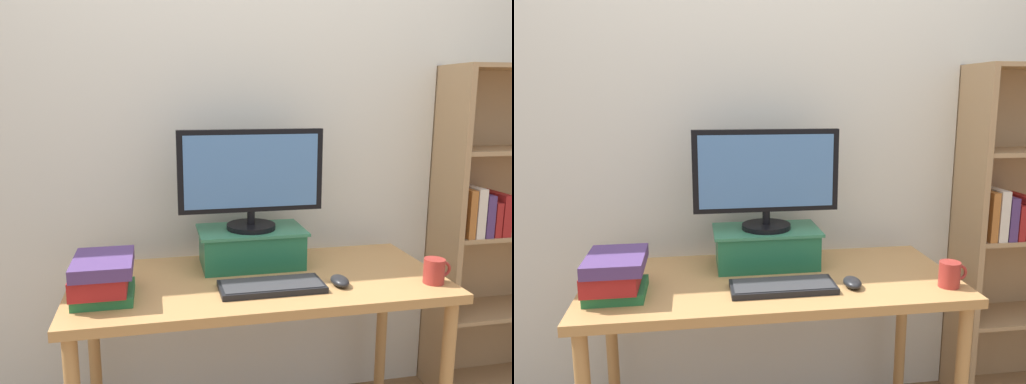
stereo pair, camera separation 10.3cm
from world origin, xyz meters
TOP-DOWN VIEW (x-y plane):
  - back_wall at (0.00, 0.45)m, footprint 7.00×0.08m
  - desk at (0.00, 0.00)m, footprint 1.44×0.65m
  - bookshelf_unit at (1.31, 0.29)m, footprint 0.77×0.28m
  - riser_box at (0.00, 0.16)m, footprint 0.44×0.26m
  - computer_monitor at (0.00, 0.16)m, footprint 0.60×0.20m
  - keyboard at (0.02, -0.13)m, footprint 0.39×0.16m
  - computer_mouse at (0.28, -0.14)m, footprint 0.06×0.10m
  - book_stack at (-0.58, -0.08)m, footprint 0.21×0.27m
  - coffee_mug at (0.64, -0.19)m, footprint 0.11×0.08m

SIDE VIEW (x-z plane):
  - desk at x=0.00m, z-range 0.30..1.08m
  - keyboard at x=0.02m, z-range 0.78..0.80m
  - computer_mouse at x=0.28m, z-range 0.78..0.82m
  - bookshelf_unit at x=1.31m, z-range 0.02..1.64m
  - coffee_mug at x=0.64m, z-range 0.78..0.88m
  - book_stack at x=-0.58m, z-range 0.78..0.93m
  - riser_box at x=0.00m, z-range 0.79..0.94m
  - computer_monitor at x=0.00m, z-range 0.95..1.36m
  - back_wall at x=0.00m, z-range 0.00..2.60m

